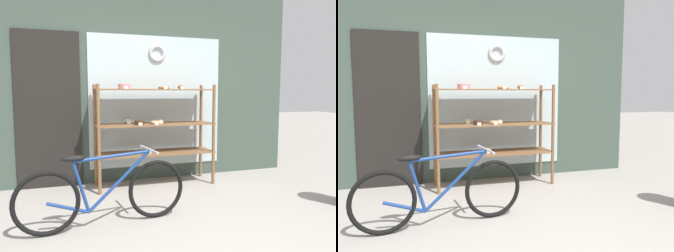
% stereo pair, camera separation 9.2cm
% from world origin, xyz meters
% --- Properties ---
extents(ground_plane, '(30.00, 30.00, 0.00)m').
position_xyz_m(ground_plane, '(0.00, 0.00, 0.00)').
color(ground_plane, gray).
extents(storefront_facade, '(4.72, 0.13, 3.95)m').
position_xyz_m(storefront_facade, '(-0.04, 2.26, 1.92)').
color(storefront_facade, '#3D4C42').
rests_on(storefront_facade, ground_plane).
extents(display_case, '(1.62, 0.48, 1.40)m').
position_xyz_m(display_case, '(0.06, 1.88, 0.87)').
color(display_case, brown).
rests_on(display_case, ground_plane).
extents(bicycle, '(1.66, 0.46, 0.73)m').
position_xyz_m(bicycle, '(-0.79, 0.65, 0.33)').
color(bicycle, black).
rests_on(bicycle, ground_plane).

